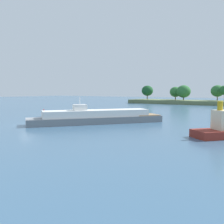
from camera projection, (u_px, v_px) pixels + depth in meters
name	position (u px, v px, depth m)	size (l,w,h in m)	color
ground_plane	(27.00, 125.00, 47.16)	(400.00, 400.00, 0.00)	#3D607F
treeline_island	(217.00, 98.00, 113.63)	(80.51, 15.97, 9.07)	#66754C
small_motorboat	(81.00, 110.00, 79.69)	(3.80, 3.71, 0.98)	slate
white_riverboat	(97.00, 117.00, 49.62)	(19.25, 23.73, 5.07)	slate
channel_buoy_red	(44.00, 113.00, 62.53)	(0.70, 0.70, 1.90)	red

